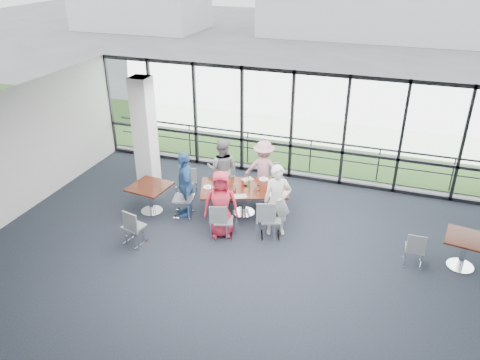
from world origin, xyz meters
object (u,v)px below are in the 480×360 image
(side_table_left, at_px, (150,190))
(chair_main_fl, at_px, (224,178))
(side_table_right, at_px, (466,242))
(diner_end, at_px, (185,184))
(diner_far_left, at_px, (222,169))
(chair_main_end, at_px, (183,198))
(chair_spare_la, at_px, (134,226))
(chair_main_fr, at_px, (266,180))
(chair_main_nr, at_px, (271,219))
(diner_far_right, at_px, (264,169))
(main_table, at_px, (244,191))
(chair_main_nl, at_px, (224,221))
(chair_spare_r, at_px, (415,248))
(diner_near_left, at_px, (221,204))
(chair_spare_lb, at_px, (186,184))
(diner_near_right, at_px, (277,201))
(structural_column, at_px, (145,135))

(side_table_left, height_order, chair_main_fl, chair_main_fl)
(side_table_right, relative_size, diner_end, 0.54)
(diner_far_left, distance_m, chair_main_end, 1.40)
(chair_spare_la, bearing_deg, diner_far_left, 81.23)
(side_table_right, height_order, chair_main_fr, chair_main_fr)
(chair_main_nr, bearing_deg, side_table_right, -15.80)
(side_table_right, bearing_deg, chair_main_fl, 166.01)
(diner_far_left, xyz_separation_m, diner_far_right, (1.02, 0.47, -0.05))
(chair_main_fl, bearing_deg, main_table, 124.52)
(chair_main_nl, distance_m, chair_spare_r, 4.27)
(diner_near_left, height_order, chair_spare_lb, diner_near_left)
(diner_far_right, bearing_deg, chair_spare_lb, 13.71)
(diner_near_right, bearing_deg, main_table, 129.57)
(chair_main_nr, height_order, chair_main_fr, chair_main_nr)
(chair_main_fl, xyz_separation_m, chair_spare_lb, (-0.87, -0.59, -0.06))
(diner_far_right, xyz_separation_m, chair_main_nr, (0.74, -1.90, -0.33))
(side_table_right, bearing_deg, main_table, 173.07)
(side_table_right, bearing_deg, chair_spare_lb, 172.45)
(main_table, relative_size, side_table_right, 2.57)
(chair_main_nl, distance_m, chair_main_end, 1.46)
(main_table, xyz_separation_m, chair_spare_lb, (-1.75, 0.29, -0.25))
(diner_end, height_order, chair_spare_la, diner_end)
(structural_column, distance_m, chair_main_nr, 4.30)
(main_table, bearing_deg, chair_spare_r, -31.92)
(chair_main_nr, bearing_deg, chair_main_fl, 118.73)
(diner_far_right, height_order, chair_spare_la, diner_far_right)
(side_table_right, distance_m, chair_main_nl, 5.28)
(structural_column, height_order, side_table_left, structural_column)
(side_table_right, distance_m, diner_end, 6.51)
(diner_end, bearing_deg, side_table_right, 56.44)
(diner_near_left, relative_size, diner_near_right, 0.94)
(diner_far_right, distance_m, chair_spare_la, 3.87)
(diner_end, height_order, chair_main_nr, diner_end)
(main_table, bearing_deg, chair_main_end, -177.35)
(diner_near_left, bearing_deg, main_table, 61.35)
(structural_column, relative_size, chair_spare_r, 3.92)
(chair_main_nl, relative_size, chair_main_fl, 0.97)
(diner_far_right, height_order, chair_main_nr, diner_far_right)
(chair_main_fl, distance_m, chair_spare_la, 3.18)
(structural_column, xyz_separation_m, diner_far_left, (2.18, 0.13, -0.74))
(structural_column, bearing_deg, chair_main_nr, -18.25)
(diner_near_left, height_order, chair_main_end, diner_near_left)
(chair_spare_r, bearing_deg, diner_far_right, 153.29)
(chair_spare_lb, bearing_deg, diner_near_right, 149.03)
(side_table_left, height_order, diner_near_right, diner_near_right)
(diner_end, bearing_deg, chair_spare_r, 53.87)
(chair_main_nr, relative_size, chair_spare_la, 1.07)
(diner_end, bearing_deg, diner_far_right, 103.55)
(diner_near_left, distance_m, diner_end, 1.29)
(structural_column, distance_m, side_table_right, 8.28)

